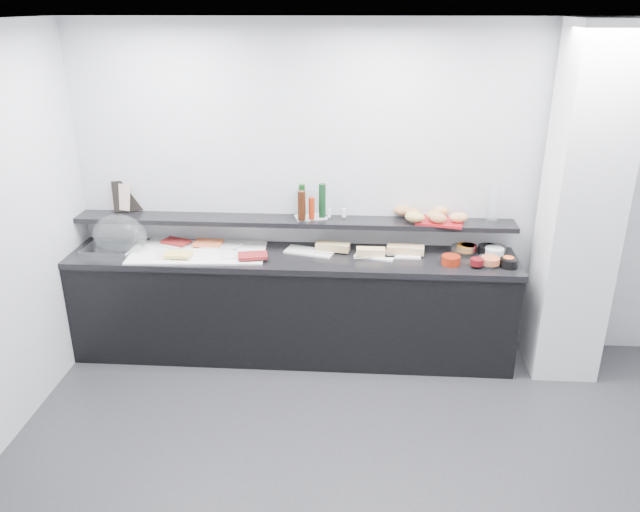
# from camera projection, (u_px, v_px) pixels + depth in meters

# --- Properties ---
(ground) EXTENTS (5.00, 5.00, 0.00)m
(ground) POSITION_uv_depth(u_px,v_px,m) (378.00, 502.00, 3.75)
(ground) COLOR #2D2D30
(ground) RESTS_ON ground
(back_wall) EXTENTS (5.00, 0.02, 2.70)m
(back_wall) POSITION_uv_depth(u_px,v_px,m) (379.00, 193.00, 5.09)
(back_wall) COLOR silver
(back_wall) RESTS_ON ground
(ceiling) EXTENTS (5.00, 5.00, 0.00)m
(ceiling) POSITION_uv_depth(u_px,v_px,m) (399.00, 24.00, 2.74)
(ceiling) COLOR white
(ceiling) RESTS_ON back_wall
(column) EXTENTS (0.50, 0.50, 2.70)m
(column) POSITION_uv_depth(u_px,v_px,m) (581.00, 210.00, 4.67)
(column) COLOR silver
(column) RESTS_ON ground
(buffet_cabinet) EXTENTS (3.60, 0.60, 0.85)m
(buffet_cabinet) POSITION_uv_depth(u_px,v_px,m) (292.00, 308.00, 5.21)
(buffet_cabinet) COLOR black
(buffet_cabinet) RESTS_ON ground
(counter_top) EXTENTS (3.62, 0.62, 0.05)m
(counter_top) POSITION_uv_depth(u_px,v_px,m) (291.00, 258.00, 5.04)
(counter_top) COLOR black
(counter_top) RESTS_ON buffet_cabinet
(wall_shelf) EXTENTS (3.60, 0.25, 0.04)m
(wall_shelf) POSITION_uv_depth(u_px,v_px,m) (293.00, 221.00, 5.10)
(wall_shelf) COLOR black
(wall_shelf) RESTS_ON back_wall
(cloche_base) EXTENTS (0.41, 0.28, 0.04)m
(cloche_base) POSITION_uv_depth(u_px,v_px,m) (109.00, 249.00, 5.09)
(cloche_base) COLOR silver
(cloche_base) RESTS_ON counter_top
(cloche_dome) EXTENTS (0.54, 0.42, 0.34)m
(cloche_dome) POSITION_uv_depth(u_px,v_px,m) (120.00, 235.00, 5.10)
(cloche_dome) COLOR white
(cloche_dome) RESTS_ON cloche_base
(linen_runner) EXTENTS (1.12, 0.58, 0.01)m
(linen_runner) POSITION_uv_depth(u_px,v_px,m) (198.00, 252.00, 5.06)
(linen_runner) COLOR white
(linen_runner) RESTS_ON counter_top
(platter_meat_a) EXTENTS (0.39, 0.32, 0.01)m
(platter_meat_a) POSITION_uv_depth(u_px,v_px,m) (168.00, 243.00, 5.23)
(platter_meat_a) COLOR silver
(platter_meat_a) RESTS_ON linen_runner
(food_meat_a) EXTENTS (0.25, 0.21, 0.02)m
(food_meat_a) POSITION_uv_depth(u_px,v_px,m) (176.00, 242.00, 5.20)
(food_meat_a) COLOR maroon
(food_meat_a) RESTS_ON platter_meat_a
(platter_salmon) EXTENTS (0.35, 0.27, 0.01)m
(platter_salmon) POSITION_uv_depth(u_px,v_px,m) (222.00, 245.00, 5.18)
(platter_salmon) COLOR silver
(platter_salmon) RESTS_ON linen_runner
(food_salmon) EXTENTS (0.24, 0.16, 0.02)m
(food_salmon) POSITION_uv_depth(u_px,v_px,m) (208.00, 243.00, 5.17)
(food_salmon) COLOR orange
(food_salmon) RESTS_ON platter_salmon
(platter_cheese) EXTENTS (0.29, 0.23, 0.01)m
(platter_cheese) POSITION_uv_depth(u_px,v_px,m) (173.00, 254.00, 4.99)
(platter_cheese) COLOR white
(platter_cheese) RESTS_ON linen_runner
(food_cheese) EXTENTS (0.21, 0.14, 0.02)m
(food_cheese) POSITION_uv_depth(u_px,v_px,m) (178.00, 254.00, 4.93)
(food_cheese) COLOR #F6E25F
(food_cheese) RESTS_ON platter_cheese
(platter_meat_b) EXTENTS (0.31, 0.24, 0.01)m
(platter_meat_b) POSITION_uv_depth(u_px,v_px,m) (238.00, 254.00, 4.98)
(platter_meat_b) COLOR white
(platter_meat_b) RESTS_ON linen_runner
(food_meat_b) EXTENTS (0.25, 0.19, 0.02)m
(food_meat_b) POSITION_uv_depth(u_px,v_px,m) (253.00, 256.00, 4.91)
(food_meat_b) COLOR maroon
(food_meat_b) RESTS_ON platter_meat_b
(sandwich_plate_left) EXTENTS (0.43, 0.27, 0.01)m
(sandwich_plate_left) POSITION_uv_depth(u_px,v_px,m) (310.00, 252.00, 5.08)
(sandwich_plate_left) COLOR white
(sandwich_plate_left) RESTS_ON counter_top
(sandwich_food_left) EXTENTS (0.29, 0.14, 0.06)m
(sandwich_food_left) POSITION_uv_depth(u_px,v_px,m) (333.00, 247.00, 5.08)
(sandwich_food_left) COLOR tan
(sandwich_food_left) RESTS_ON sandwich_plate_left
(tongs_left) EXTENTS (0.16, 0.03, 0.01)m
(tongs_left) POSITION_uv_depth(u_px,v_px,m) (324.00, 253.00, 5.02)
(tongs_left) COLOR silver
(tongs_left) RESTS_ON sandwich_plate_left
(sandwich_plate_mid) EXTENTS (0.34, 0.21, 0.01)m
(sandwich_plate_mid) POSITION_uv_depth(u_px,v_px,m) (375.00, 256.00, 4.99)
(sandwich_plate_mid) COLOR white
(sandwich_plate_mid) RESTS_ON counter_top
(sandwich_food_mid) EXTENTS (0.23, 0.09, 0.06)m
(sandwich_food_mid) POSITION_uv_depth(u_px,v_px,m) (371.00, 252.00, 4.97)
(sandwich_food_mid) COLOR #E9C07A
(sandwich_food_mid) RESTS_ON sandwich_plate_mid
(tongs_mid) EXTENTS (0.16, 0.05, 0.01)m
(tongs_mid) POSITION_uv_depth(u_px,v_px,m) (364.00, 258.00, 4.92)
(tongs_mid) COLOR #B9BCC1
(tongs_mid) RESTS_ON sandwich_plate_mid
(sandwich_plate_right) EXTENTS (0.39, 0.17, 0.01)m
(sandwich_plate_right) POSITION_uv_depth(u_px,v_px,m) (396.00, 254.00, 5.02)
(sandwich_plate_right) COLOR white
(sandwich_plate_right) RESTS_ON counter_top
(sandwich_food_right) EXTENTS (0.31, 0.14, 0.06)m
(sandwich_food_right) POSITION_uv_depth(u_px,v_px,m) (405.00, 249.00, 5.02)
(sandwich_food_right) COLOR tan
(sandwich_food_right) RESTS_ON sandwich_plate_right
(tongs_right) EXTENTS (0.16, 0.02, 0.01)m
(tongs_right) POSITION_uv_depth(u_px,v_px,m) (397.00, 255.00, 4.97)
(tongs_right) COLOR silver
(tongs_right) RESTS_ON sandwich_plate_right
(bowl_glass_fruit) EXTENTS (0.22, 0.22, 0.07)m
(bowl_glass_fruit) POSITION_uv_depth(u_px,v_px,m) (462.00, 251.00, 5.02)
(bowl_glass_fruit) COLOR silver
(bowl_glass_fruit) RESTS_ON counter_top
(fill_glass_fruit) EXTENTS (0.18, 0.18, 0.05)m
(fill_glass_fruit) POSITION_uv_depth(u_px,v_px,m) (465.00, 248.00, 5.05)
(fill_glass_fruit) COLOR orange
(fill_glass_fruit) RESTS_ON bowl_glass_fruit
(bowl_black_jam) EXTENTS (0.16, 0.16, 0.07)m
(bowl_black_jam) POSITION_uv_depth(u_px,v_px,m) (488.00, 250.00, 5.04)
(bowl_black_jam) COLOR black
(bowl_black_jam) RESTS_ON counter_top
(fill_black_jam) EXTENTS (0.16, 0.16, 0.05)m
(fill_black_jam) POSITION_uv_depth(u_px,v_px,m) (468.00, 248.00, 5.05)
(fill_black_jam) COLOR #530B0E
(fill_black_jam) RESTS_ON bowl_black_jam
(bowl_glass_cream) EXTENTS (0.19, 0.19, 0.07)m
(bowl_glass_cream) POSITION_uv_depth(u_px,v_px,m) (495.00, 250.00, 5.03)
(bowl_glass_cream) COLOR white
(bowl_glass_cream) RESTS_ON counter_top
(fill_glass_cream) EXTENTS (0.19, 0.19, 0.05)m
(fill_glass_cream) POSITION_uv_depth(u_px,v_px,m) (494.00, 251.00, 4.98)
(fill_glass_cream) COLOR white
(fill_glass_cream) RESTS_ON bowl_glass_cream
(bowl_red_jam) EXTENTS (0.16, 0.16, 0.07)m
(bowl_red_jam) POSITION_uv_depth(u_px,v_px,m) (451.00, 260.00, 4.84)
(bowl_red_jam) COLOR maroon
(bowl_red_jam) RESTS_ON counter_top
(fill_red_jam) EXTENTS (0.11, 0.11, 0.05)m
(fill_red_jam) POSITION_uv_depth(u_px,v_px,m) (477.00, 262.00, 4.77)
(fill_red_jam) COLOR #5A0C10
(fill_red_jam) RESTS_ON bowl_red_jam
(bowl_glass_salmon) EXTENTS (0.19, 0.19, 0.07)m
(bowl_glass_salmon) POSITION_uv_depth(u_px,v_px,m) (488.00, 262.00, 4.81)
(bowl_glass_salmon) COLOR silver
(bowl_glass_salmon) RESTS_ON counter_top
(fill_glass_salmon) EXTENTS (0.16, 0.16, 0.05)m
(fill_glass_salmon) POSITION_uv_depth(u_px,v_px,m) (490.00, 261.00, 4.80)
(fill_glass_salmon) COLOR #DF6336
(fill_glass_salmon) RESTS_ON bowl_glass_salmon
(bowl_black_fruit) EXTENTS (0.17, 0.17, 0.07)m
(bowl_black_fruit) POSITION_uv_depth(u_px,v_px,m) (509.00, 263.00, 4.79)
(bowl_black_fruit) COLOR black
(bowl_black_fruit) RESTS_ON counter_top
(fill_black_fruit) EXTENTS (0.09, 0.09, 0.05)m
(fill_black_fruit) POSITION_uv_depth(u_px,v_px,m) (508.00, 260.00, 4.80)
(fill_black_fruit) COLOR orange
(fill_black_fruit) RESTS_ON bowl_black_fruit
(framed_print) EXTENTS (0.25, 0.15, 0.26)m
(framed_print) POSITION_uv_depth(u_px,v_px,m) (127.00, 196.00, 5.25)
(framed_print) COLOR black
(framed_print) RESTS_ON wall_shelf
(print_art) EXTENTS (0.19, 0.10, 0.22)m
(print_art) POSITION_uv_depth(u_px,v_px,m) (121.00, 197.00, 5.22)
(print_art) COLOR #D4A299
(print_art) RESTS_ON framed_print
(condiment_tray) EXTENTS (0.28, 0.22, 0.01)m
(condiment_tray) POSITION_uv_depth(u_px,v_px,m) (311.00, 217.00, 5.12)
(condiment_tray) COLOR white
(condiment_tray) RESTS_ON wall_shelf
(bottle_green_a) EXTENTS (0.07, 0.07, 0.26)m
(bottle_green_a) POSITION_uv_depth(u_px,v_px,m) (302.00, 200.00, 5.10)
(bottle_green_a) COLOR #0F3711
(bottle_green_a) RESTS_ON condiment_tray
(bottle_brown) EXTENTS (0.07, 0.07, 0.24)m
(bottle_brown) POSITION_uv_depth(u_px,v_px,m) (302.00, 206.00, 4.99)
(bottle_brown) COLOR #331509
(bottle_brown) RESTS_ON condiment_tray
(bottle_green_b) EXTENTS (0.07, 0.07, 0.28)m
(bottle_green_b) POSITION_uv_depth(u_px,v_px,m) (322.00, 201.00, 5.05)
(bottle_green_b) COLOR #0D3217
(bottle_green_b) RESTS_ON condiment_tray
(bottle_hot) EXTENTS (0.06, 0.06, 0.18)m
(bottle_hot) POSITION_uv_depth(u_px,v_px,m) (312.00, 208.00, 5.02)
(bottle_hot) COLOR #A9270C
(bottle_hot) RESTS_ON condiment_tray
(shaker_salt) EXTENTS (0.04, 0.04, 0.07)m
(shaker_salt) POSITION_uv_depth(u_px,v_px,m) (329.00, 213.00, 5.08)
(shaker_salt) COLOR white
(shaker_salt) RESTS_ON condiment_tray
(shaker_pepper) EXTENTS (0.04, 0.04, 0.07)m
(shaker_pepper) POSITION_uv_depth(u_px,v_px,m) (344.00, 213.00, 5.09)
(shaker_pepper) COLOR white
(shaker_pepper) RESTS_ON condiment_tray
(bread_tray) EXTENTS (0.41, 0.33, 0.02)m
(bread_tray) POSITION_uv_depth(u_px,v_px,m) (440.00, 221.00, 5.01)
(bread_tray) COLOR #A61119
(bread_tray) RESTS_ON wall_shelf
(bread_roll_nw) EXTENTS (0.18, 0.13, 0.08)m
(bread_roll_nw) POSITION_uv_depth(u_px,v_px,m) (403.00, 211.00, 5.10)
(bread_roll_nw) COLOR #AE7142
(bread_roll_nw) RESTS_ON bread_tray
(bread_roll_n) EXTENTS (0.12, 0.08, 0.08)m
(bread_roll_n) POSITION_uv_depth(u_px,v_px,m) (441.00, 211.00, 5.08)
(bread_roll_n) COLOR tan
(bread_roll_n) RESTS_ON bread_tray
(bread_roll_sw) EXTENTS (0.17, 0.13, 0.08)m
(bread_roll_sw) POSITION_uv_depth(u_px,v_px,m) (415.00, 217.00, 4.95)
(bread_roll_sw) COLOR gold
(bread_roll_sw) RESTS_ON bread_tray
(bread_roll_s) EXTENTS (0.15, 0.11, 0.08)m
(bread_roll_s) POSITION_uv_depth(u_px,v_px,m) (438.00, 218.00, 4.92)
(bread_roll_s) COLOR #BE7748
(bread_roll_s) RESTS_ON bread_tray
(bread_roll_se) EXTENTS (0.16, 0.12, 0.08)m
(bread_roll_se) POSITION_uv_depth(u_px,v_px,m) (459.00, 218.00, 4.93)
(bread_roll_se) COLOR tan
(bread_roll_se) RESTS_ON bread_tray
(bread_roll_midw) EXTENTS (0.15, 0.12, 0.08)m
(bread_roll_midw) POSITION_uv_depth(u_px,v_px,m) (413.00, 214.00, 5.03)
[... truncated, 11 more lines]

